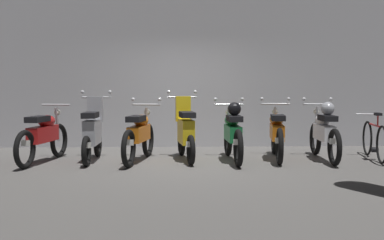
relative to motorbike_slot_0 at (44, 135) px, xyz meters
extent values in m
plane|color=#565451|center=(2.55, -0.15, -0.49)|extent=(80.00, 80.00, 0.00)
cube|color=#ADADB2|center=(2.55, 2.23, 1.18)|extent=(16.00, 0.30, 3.34)
torus|color=black|center=(0.12, 0.61, -0.17)|extent=(0.21, 0.66, 0.65)
torus|color=black|center=(-0.13, -0.66, -0.17)|extent=(0.21, 0.66, 0.65)
cube|color=red|center=(0.00, -0.02, 0.02)|extent=(0.37, 0.86, 0.28)
ellipsoid|color=red|center=(0.02, 0.13, 0.24)|extent=(0.34, 0.48, 0.22)
cube|color=black|center=(-0.04, -0.20, 0.30)|extent=(0.33, 0.56, 0.10)
cylinder|color=#B7BABF|center=(0.10, 0.51, 0.52)|extent=(0.56, 0.14, 0.04)
cylinder|color=#B7BABF|center=(0.11, 0.56, 0.15)|extent=(0.09, 0.17, 0.65)
sphere|color=silver|center=(0.11, 0.56, 0.37)|extent=(0.12, 0.12, 0.12)
cube|color=white|center=(-0.12, -0.64, -0.07)|extent=(0.16, 0.04, 0.10)
torus|color=black|center=(0.85, 0.67, -0.23)|extent=(0.09, 0.53, 0.53)
torus|color=black|center=(0.85, -0.48, -0.23)|extent=(0.09, 0.53, 0.53)
cube|color=#9EA0A8|center=(0.85, 0.10, 0.04)|extent=(0.22, 0.74, 0.44)
cube|color=#9EA0A8|center=(0.85, 0.44, 0.44)|extent=(0.28, 0.12, 0.48)
cube|color=black|center=(0.85, -0.06, 0.36)|extent=(0.24, 0.52, 0.10)
cylinder|color=#B7BABF|center=(0.85, 0.58, 0.66)|extent=(0.56, 0.04, 0.04)
sphere|color=#B7BABF|center=(0.59, 0.58, 0.76)|extent=(0.07, 0.07, 0.07)
sphere|color=#B7BABF|center=(1.11, 0.58, 0.76)|extent=(0.07, 0.07, 0.07)
cylinder|color=#B7BABF|center=(0.85, 0.63, 0.19)|extent=(0.06, 0.15, 0.85)
sphere|color=silver|center=(0.85, 0.63, 0.51)|extent=(0.12, 0.12, 0.12)
cube|color=white|center=(0.85, -0.45, -0.13)|extent=(0.16, 0.01, 0.10)
torus|color=black|center=(1.82, 0.67, -0.17)|extent=(0.21, 0.66, 0.65)
torus|color=black|center=(1.57, -0.61, -0.17)|extent=(0.21, 0.66, 0.65)
cube|color=orange|center=(1.70, 0.03, 0.02)|extent=(0.37, 0.86, 0.28)
ellipsoid|color=orange|center=(1.73, 0.18, 0.24)|extent=(0.34, 0.48, 0.22)
cube|color=black|center=(1.66, -0.15, 0.30)|extent=(0.33, 0.56, 0.10)
cylinder|color=#B7BABF|center=(1.80, 0.56, 0.52)|extent=(0.56, 0.14, 0.04)
sphere|color=#B7BABF|center=(1.55, 0.61, 0.62)|extent=(0.07, 0.07, 0.07)
sphere|color=#B7BABF|center=(2.06, 0.51, 0.62)|extent=(0.07, 0.07, 0.07)
cylinder|color=#B7BABF|center=(1.81, 0.61, 0.15)|extent=(0.09, 0.17, 0.65)
sphere|color=silver|center=(1.81, 0.61, 0.37)|extent=(0.12, 0.12, 0.12)
cube|color=white|center=(1.58, -0.59, -0.07)|extent=(0.16, 0.04, 0.10)
torus|color=black|center=(2.48, 0.74, -0.23)|extent=(0.16, 0.54, 0.53)
torus|color=black|center=(2.63, -0.40, -0.23)|extent=(0.16, 0.54, 0.53)
cube|color=gold|center=(2.55, 0.17, 0.04)|extent=(0.31, 0.76, 0.44)
cube|color=gold|center=(2.51, 0.51, 0.44)|extent=(0.29, 0.16, 0.48)
cube|color=black|center=(2.57, 0.01, 0.36)|extent=(0.31, 0.55, 0.10)
cylinder|color=#B7BABF|center=(2.49, 0.65, 0.66)|extent=(0.56, 0.11, 0.04)
sphere|color=#B7BABF|center=(2.23, 0.61, 0.76)|extent=(0.07, 0.07, 0.07)
sphere|color=#B7BABF|center=(2.75, 0.68, 0.76)|extent=(0.07, 0.07, 0.07)
cylinder|color=#B7BABF|center=(2.48, 0.69, 0.19)|extent=(0.07, 0.15, 0.85)
sphere|color=silver|center=(2.48, 0.69, 0.51)|extent=(0.12, 0.12, 0.12)
cube|color=white|center=(2.62, -0.38, -0.13)|extent=(0.16, 0.03, 0.10)
torus|color=black|center=(3.39, 0.68, -0.17)|extent=(0.11, 0.65, 0.65)
torus|color=black|center=(3.42, -0.62, -0.17)|extent=(0.11, 0.65, 0.65)
cube|color=#197238|center=(3.40, 0.03, 0.02)|extent=(0.24, 0.84, 0.28)
ellipsoid|color=#197238|center=(3.40, 0.19, 0.24)|extent=(0.27, 0.45, 0.22)
cube|color=black|center=(3.41, -0.15, 0.30)|extent=(0.25, 0.53, 0.10)
cylinder|color=#B7BABF|center=(3.39, 0.58, 0.52)|extent=(0.56, 0.05, 0.04)
sphere|color=#B7BABF|center=(3.13, 0.57, 0.62)|extent=(0.07, 0.07, 0.07)
sphere|color=#B7BABF|center=(3.65, 0.58, 0.62)|extent=(0.07, 0.07, 0.07)
cylinder|color=#B7BABF|center=(3.39, 0.63, 0.15)|extent=(0.06, 0.16, 0.65)
sphere|color=silver|center=(3.39, 0.63, 0.37)|extent=(0.12, 0.12, 0.12)
cube|color=white|center=(3.42, -0.59, -0.07)|extent=(0.16, 0.02, 0.10)
sphere|color=black|center=(3.41, -0.15, 0.47)|extent=(0.24, 0.24, 0.24)
torus|color=black|center=(4.34, 0.87, -0.17)|extent=(0.18, 0.66, 0.65)
torus|color=black|center=(4.17, -0.42, -0.17)|extent=(0.18, 0.66, 0.65)
cube|color=orange|center=(4.25, 0.23, 0.02)|extent=(0.33, 0.85, 0.28)
ellipsoid|color=orange|center=(4.28, 0.38, 0.24)|extent=(0.32, 0.47, 0.22)
cube|color=black|center=(4.23, 0.04, 0.30)|extent=(0.31, 0.55, 0.10)
cylinder|color=#B7BABF|center=(4.33, 0.77, 0.52)|extent=(0.56, 0.11, 0.04)
sphere|color=#B7BABF|center=(4.07, 0.80, 0.62)|extent=(0.07, 0.07, 0.07)
sphere|color=#B7BABF|center=(4.59, 0.73, 0.62)|extent=(0.07, 0.07, 0.07)
cylinder|color=#B7BABF|center=(4.34, 0.82, 0.15)|extent=(0.08, 0.17, 0.65)
sphere|color=silver|center=(4.34, 0.82, 0.37)|extent=(0.12, 0.12, 0.12)
cube|color=white|center=(4.17, -0.39, -0.07)|extent=(0.16, 0.03, 0.10)
torus|color=black|center=(5.13, 0.74, -0.17)|extent=(0.12, 0.65, 0.65)
torus|color=black|center=(5.08, -0.56, -0.17)|extent=(0.12, 0.65, 0.65)
cube|color=silver|center=(5.11, 0.09, 0.02)|extent=(0.25, 0.84, 0.28)
ellipsoid|color=silver|center=(5.11, 0.24, 0.24)|extent=(0.28, 0.45, 0.22)
cube|color=black|center=(5.10, -0.09, 0.30)|extent=(0.26, 0.53, 0.10)
cylinder|color=#B7BABF|center=(5.13, 0.63, 0.52)|extent=(0.56, 0.06, 0.04)
sphere|color=#B7BABF|center=(4.87, 0.64, 0.62)|extent=(0.07, 0.07, 0.07)
sphere|color=#B7BABF|center=(5.39, 0.62, 0.62)|extent=(0.07, 0.07, 0.07)
cylinder|color=#B7BABF|center=(5.13, 0.69, 0.15)|extent=(0.06, 0.16, 0.65)
sphere|color=silver|center=(5.13, 0.69, 0.37)|extent=(0.12, 0.12, 0.12)
cube|color=white|center=(5.08, -0.54, -0.07)|extent=(0.16, 0.02, 0.10)
sphere|color=#9EA0A8|center=(5.10, -0.09, 0.47)|extent=(0.24, 0.24, 0.24)
torus|color=black|center=(6.16, 0.69, -0.15)|extent=(0.15, 0.68, 0.68)
torus|color=black|center=(5.99, -0.35, -0.15)|extent=(0.15, 0.68, 0.68)
cylinder|color=#B21E1E|center=(6.08, 0.17, 0.15)|extent=(0.14, 0.68, 0.04)
cylinder|color=#B21E1E|center=(6.04, -0.04, 0.25)|extent=(0.03, 0.03, 0.22)
cube|color=black|center=(6.04, -0.04, 0.37)|extent=(0.13, 0.23, 0.05)
cylinder|color=#B7BABF|center=(6.14, 0.56, 0.33)|extent=(0.50, 0.11, 0.03)
cylinder|color=black|center=(6.07, 0.12, -0.30)|extent=(0.13, 0.12, 0.10)
camera|label=1|loc=(2.37, -8.47, 0.89)|focal=44.13mm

